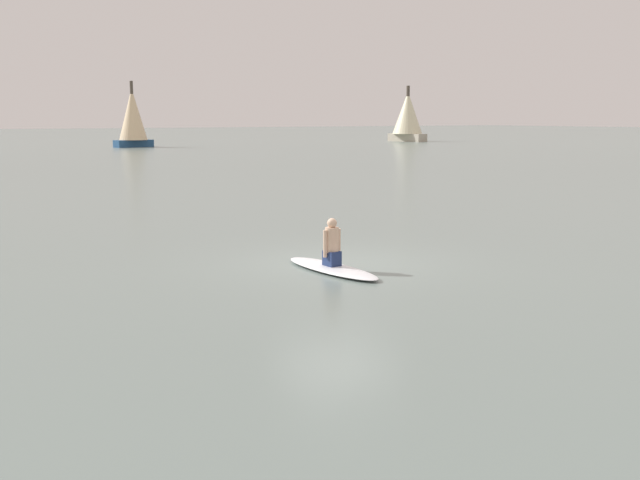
# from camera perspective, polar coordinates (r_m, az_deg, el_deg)

# --- Properties ---
(ground_plane) EXTENTS (400.00, 400.00, 0.00)m
(ground_plane) POSITION_cam_1_polar(r_m,az_deg,el_deg) (16.27, 1.26, -1.79)
(ground_plane) COLOR slate
(surfboard) EXTENTS (0.99, 2.92, 0.12)m
(surfboard) POSITION_cam_1_polar(r_m,az_deg,el_deg) (15.43, 0.92, -2.19)
(surfboard) COLOR white
(surfboard) RESTS_ON ground
(person_paddler) EXTENTS (0.44, 0.35, 1.00)m
(person_paddler) POSITION_cam_1_polar(r_m,az_deg,el_deg) (15.34, 0.92, -0.32)
(person_paddler) COLOR navy
(person_paddler) RESTS_ON surfboard
(sailboat_far_right) EXTENTS (4.38, 5.70, 7.15)m
(sailboat_far_right) POSITION_cam_1_polar(r_m,az_deg,el_deg) (98.26, 6.76, 9.52)
(sailboat_far_right) COLOR #B2A893
(sailboat_far_right) RESTS_ON ground
(sailboat_center_horizon) EXTENTS (4.38, 3.55, 6.89)m
(sailboat_center_horizon) POSITION_cam_1_polar(r_m,az_deg,el_deg) (81.50, -14.23, 9.21)
(sailboat_center_horizon) COLOR navy
(sailboat_center_horizon) RESTS_ON ground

